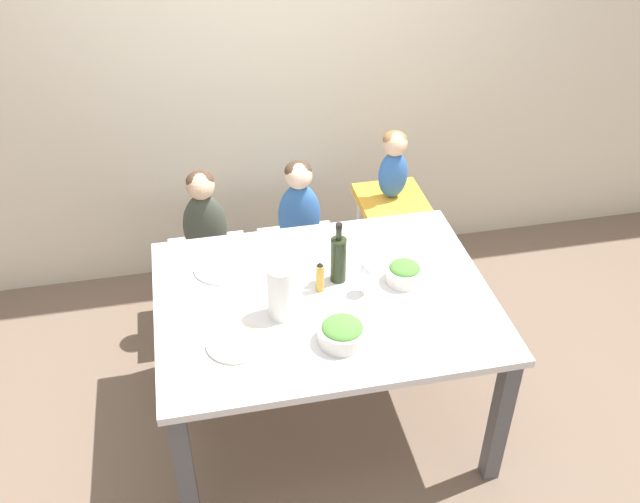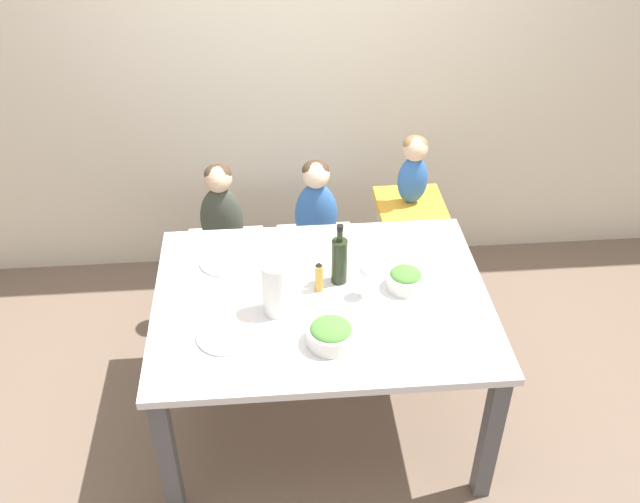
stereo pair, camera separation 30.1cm
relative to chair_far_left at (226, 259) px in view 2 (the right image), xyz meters
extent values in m
plane|color=#705B4C|center=(0.46, -0.80, -0.39)|extent=(14.00, 14.00, 0.00)
cube|color=beige|center=(0.46, 0.57, 0.96)|extent=(10.00, 0.06, 2.70)
cube|color=silver|center=(0.46, -0.80, 0.35)|extent=(1.44, 1.09, 0.03)
cube|color=#4C4C51|center=(-0.20, -1.29, -0.03)|extent=(0.07, 0.07, 0.72)
cube|color=#4C4C51|center=(1.12, -1.29, -0.03)|extent=(0.07, 0.07, 0.72)
cube|color=#4C4C51|center=(-0.20, -0.31, -0.03)|extent=(0.07, 0.07, 0.72)
cube|color=#4C4C51|center=(1.12, -0.31, -0.03)|extent=(0.07, 0.07, 0.72)
cylinder|color=silver|center=(-0.16, -0.16, -0.18)|extent=(0.04, 0.04, 0.41)
cylinder|color=silver|center=(0.16, -0.16, -0.18)|extent=(0.04, 0.04, 0.41)
cylinder|color=silver|center=(-0.16, 0.16, -0.18)|extent=(0.04, 0.04, 0.41)
cylinder|color=silver|center=(0.16, 0.16, -0.18)|extent=(0.04, 0.04, 0.41)
cube|color=white|center=(0.00, 0.00, 0.04)|extent=(0.42, 0.42, 0.05)
cylinder|color=silver|center=(0.34, -0.16, -0.18)|extent=(0.04, 0.04, 0.41)
cylinder|color=silver|center=(0.65, -0.16, -0.18)|extent=(0.04, 0.04, 0.41)
cylinder|color=silver|center=(0.34, 0.16, -0.18)|extent=(0.04, 0.04, 0.41)
cylinder|color=silver|center=(0.65, 0.16, -0.18)|extent=(0.04, 0.04, 0.41)
cube|color=white|center=(0.50, 0.00, 0.04)|extent=(0.42, 0.42, 0.05)
cylinder|color=silver|center=(0.87, -0.13, -0.06)|extent=(0.04, 0.04, 0.66)
cylinder|color=silver|center=(1.13, -0.13, -0.06)|extent=(0.04, 0.04, 0.66)
cylinder|color=silver|center=(0.87, 0.13, -0.06)|extent=(0.04, 0.04, 0.66)
cylinder|color=silver|center=(1.13, 0.13, -0.06)|extent=(0.04, 0.04, 0.66)
cube|color=gold|center=(1.00, 0.00, 0.29)|extent=(0.35, 0.36, 0.05)
ellipsoid|color=#3D4238|center=(0.00, 0.00, 0.26)|extent=(0.23, 0.14, 0.38)
sphere|color=#D6AD89|center=(0.00, 0.00, 0.51)|extent=(0.14, 0.14, 0.14)
ellipsoid|color=#473323|center=(0.00, 0.01, 0.53)|extent=(0.14, 0.14, 0.10)
ellipsoid|color=#3366B2|center=(0.50, 0.00, 0.26)|extent=(0.23, 0.14, 0.38)
sphere|color=beige|center=(0.50, 0.00, 0.51)|extent=(0.14, 0.14, 0.14)
ellipsoid|color=#473323|center=(0.50, 0.01, 0.53)|extent=(0.14, 0.14, 0.10)
ellipsoid|color=#3366B2|center=(1.00, 0.00, 0.45)|extent=(0.16, 0.10, 0.27)
sphere|color=#D6AD89|center=(1.00, 0.00, 0.63)|extent=(0.13, 0.13, 0.13)
ellipsoid|color=olive|center=(1.00, 0.01, 0.65)|extent=(0.13, 0.12, 0.09)
cylinder|color=#232D19|center=(0.54, -0.70, 0.48)|extent=(0.07, 0.07, 0.22)
cylinder|color=#232D19|center=(0.54, -0.70, 0.62)|extent=(0.03, 0.03, 0.08)
cylinder|color=black|center=(0.54, -0.70, 0.65)|extent=(0.03, 0.03, 0.02)
cylinder|color=white|center=(0.26, -0.88, 0.49)|extent=(0.12, 0.12, 0.24)
cylinder|color=white|center=(0.65, -0.81, 0.37)|extent=(0.06, 0.06, 0.00)
cylinder|color=white|center=(0.65, -0.81, 0.41)|extent=(0.01, 0.01, 0.07)
ellipsoid|color=white|center=(0.65, -0.81, 0.49)|extent=(0.07, 0.07, 0.10)
cylinder|color=silver|center=(0.47, -1.09, 0.40)|extent=(0.19, 0.19, 0.07)
ellipsoid|color=#4C8438|center=(0.47, -1.09, 0.44)|extent=(0.16, 0.16, 0.05)
cylinder|color=silver|center=(0.82, -0.77, 0.40)|extent=(0.16, 0.16, 0.07)
ellipsoid|color=#4C8438|center=(0.82, -0.77, 0.44)|extent=(0.14, 0.14, 0.05)
cylinder|color=silver|center=(0.06, -1.02, 0.37)|extent=(0.24, 0.24, 0.01)
cylinder|color=silver|center=(0.04, -0.51, 0.37)|extent=(0.24, 0.24, 0.01)
cylinder|color=#BC8E33|center=(0.45, -0.75, 0.43)|extent=(0.04, 0.04, 0.13)
cone|color=black|center=(0.45, -0.75, 0.51)|extent=(0.03, 0.03, 0.02)
camera|label=1|loc=(-0.04, -3.10, 2.33)|focal=40.00mm
camera|label=2|loc=(0.26, -3.15, 2.33)|focal=40.00mm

